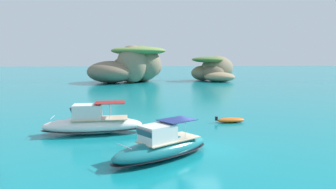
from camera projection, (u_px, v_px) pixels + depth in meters
name	position (u px, v px, depth m)	size (l,w,h in m)	color
ground_plane	(202.00, 149.00, 20.51)	(400.00, 400.00, 0.00)	#0F7F89
islet_large	(133.00, 66.00, 78.42)	(22.21, 24.16, 8.95)	#84755B
islet_small	(214.00, 70.00, 81.75)	(14.43, 16.19, 6.39)	#84755B
motorboat_teal	(162.00, 147.00, 18.55)	(6.87, 5.84, 2.20)	#19727A
motorboat_white	(92.00, 124.00, 24.62)	(8.06, 2.90, 2.48)	white
dinghy_tender	(231.00, 120.00, 29.00)	(2.85, 1.33, 0.58)	orange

